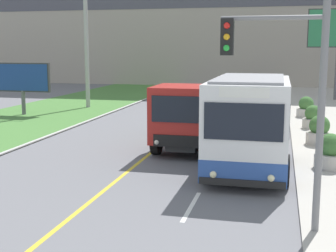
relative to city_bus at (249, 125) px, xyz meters
name	(u,v)px	position (x,y,z in m)	size (l,w,h in m)	color
city_bus	(249,125)	(0.00, 0.00, 0.00)	(2.64, 5.36, 3.19)	white
dump_truck	(191,117)	(-2.53, 3.01, -0.27)	(2.59, 7.02, 2.69)	black
car_distant	(228,97)	(-2.65, 17.76, -0.92)	(1.80, 4.30, 1.45)	maroon
utility_pole_far	(86,20)	(-12.07, 14.81, 4.35)	(1.80, 0.28, 11.81)	#9E9E99
traffic_light_mast	(289,86)	(1.13, -4.99, 1.71)	(2.28, 0.32, 5.17)	slate
billboard_small	(22,79)	(-14.54, 10.51, 0.63)	(3.67, 0.24, 3.23)	#59595B
planter_round_near	(330,153)	(2.70, 0.88, -1.01)	(1.05, 1.05, 1.20)	#B7B2A8
planter_round_second	(319,132)	(2.64, 4.98, -0.99)	(1.07, 1.07, 1.24)	#B7B2A8
planter_round_third	(313,118)	(2.64, 9.08, -1.01)	(1.03, 1.03, 1.18)	#B7B2A8
planter_round_far	(306,108)	(2.50, 13.18, -1.00)	(1.09, 1.09, 1.22)	#B7B2A8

